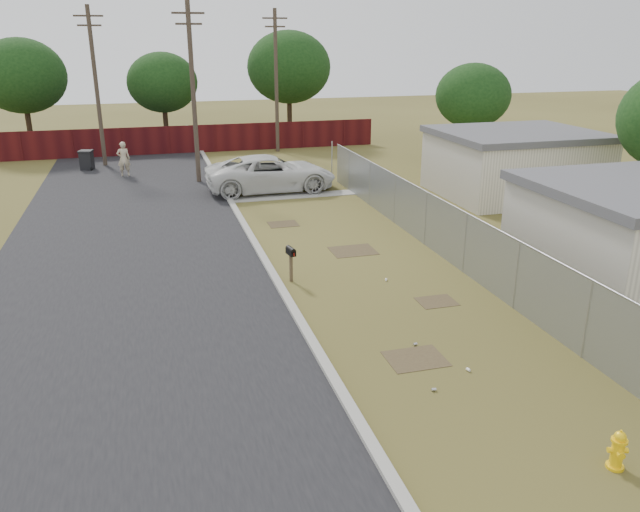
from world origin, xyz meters
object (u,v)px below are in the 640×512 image
object	(u,v)px
fire_hydrant	(618,450)
trash_bin	(87,160)
pickup_truck	(271,173)
mailbox	(291,254)
pedestrian	(124,159)

from	to	relation	value
fire_hydrant	trash_bin	size ratio (longest dim) A/B	0.70
fire_hydrant	pickup_truck	distance (m)	22.63
trash_bin	mailbox	bearing A→B (deg)	-69.92
mailbox	trash_bin	xyz separation A→B (m)	(-7.40, 20.25, -0.33)
mailbox	pickup_truck	distance (m)	12.32
fire_hydrant	mailbox	bearing A→B (deg)	108.84
fire_hydrant	pickup_truck	world-z (taller)	pickup_truck
mailbox	trash_bin	world-z (taller)	mailbox
pickup_truck	pedestrian	world-z (taller)	pedestrian
mailbox	pickup_truck	xyz separation A→B (m)	(1.83, 12.18, -0.02)
pedestrian	trash_bin	size ratio (longest dim) A/B	1.70
mailbox	trash_bin	bearing A→B (deg)	110.08
pickup_truck	pedestrian	size ratio (longest dim) A/B	3.36
trash_bin	pickup_truck	bearing A→B (deg)	-41.14
trash_bin	fire_hydrant	bearing A→B (deg)	-70.34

